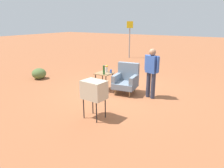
{
  "coord_description": "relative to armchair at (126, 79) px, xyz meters",
  "views": [
    {
      "loc": [
        3.54,
        -6.37,
        2.5
      ],
      "look_at": [
        0.38,
        -1.19,
        0.65
      ],
      "focal_mm": 33.63,
      "sensor_mm": 36.0,
      "label": 1
    }
  ],
  "objects": [
    {
      "name": "armchair",
      "position": [
        0.0,
        0.0,
        0.0
      ],
      "size": [
        0.86,
        0.87,
        1.06
      ],
      "color": "#937047",
      "rests_on": "ground"
    },
    {
      "name": "road_sign",
      "position": [
        -3.27,
        6.67,
        0.88
      ],
      "size": [
        0.33,
        0.33,
        2.44
      ],
      "color": "gray",
      "rests_on": "ground"
    },
    {
      "name": "person_standing",
      "position": [
        0.92,
        -0.0,
        0.44
      ],
      "size": [
        0.55,
        0.32,
        1.64
      ],
      "color": "#2D3347",
      "rests_on": "ground"
    },
    {
      "name": "ground_plane",
      "position": [
        -0.25,
        0.03,
        -0.5
      ],
      "size": [
        60.0,
        60.0,
        0.0
      ],
      "primitive_type": "plane",
      "color": "#A05B38"
    },
    {
      "name": "tv_on_stand",
      "position": [
        0.23,
        -2.23,
        0.28
      ],
      "size": [
        0.63,
        0.49,
        1.03
      ],
      "color": "black",
      "rests_on": "ground"
    },
    {
      "name": "bottle_wine_green",
      "position": [
        -0.72,
        -0.34,
        0.32
      ],
      "size": [
        0.07,
        0.07,
        0.32
      ],
      "primitive_type": "cylinder",
      "color": "#1E5623",
      "rests_on": "side_table"
    },
    {
      "name": "flower_vase",
      "position": [
        -0.83,
        -0.01,
        0.31
      ],
      "size": [
        0.15,
        0.1,
        0.27
      ],
      "color": "silver",
      "rests_on": "side_table"
    },
    {
      "name": "side_table",
      "position": [
        -0.83,
        -0.17,
        0.06
      ],
      "size": [
        0.56,
        0.56,
        0.66
      ],
      "color": "black",
      "rests_on": "ground"
    },
    {
      "name": "shrub_near",
      "position": [
        -4.17,
        -0.34,
        -0.26
      ],
      "size": [
        0.61,
        0.61,
        0.47
      ],
      "primitive_type": "ellipsoid",
      "color": "#516B38",
      "rests_on": "ground"
    },
    {
      "name": "soda_can_blue",
      "position": [
        -0.62,
        -0.02,
        0.22
      ],
      "size": [
        0.07,
        0.07,
        0.12
      ],
      "primitive_type": "cylinder",
      "color": "blue",
      "rests_on": "side_table"
    }
  ]
}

